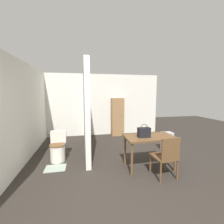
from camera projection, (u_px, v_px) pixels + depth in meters
ground_plane at (129, 207)px, 2.28m from camera, size 16.00×16.00×0.00m
wall_back at (99, 105)px, 6.20m from camera, size 5.11×0.12×2.50m
wall_left at (23, 112)px, 3.72m from camera, size 0.12×5.13×2.50m
partition_wall at (86, 109)px, 4.62m from camera, size 0.12×2.91×2.50m
dining_table at (149, 140)px, 3.39m from camera, size 1.12×0.63×0.76m
wooden_chair at (166, 156)px, 3.00m from camera, size 0.48×0.48×0.88m
toilet at (58, 148)px, 3.86m from camera, size 0.39×0.53×0.73m
handbag at (144, 132)px, 3.29m from camera, size 0.27×0.14×0.30m
wooden_cabinet at (117, 117)px, 6.15m from camera, size 0.49×0.40×1.54m
bath_mat at (55, 168)px, 3.45m from camera, size 0.46×0.36×0.01m
space_heater at (167, 141)px, 4.52m from camera, size 0.30×0.23×0.56m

